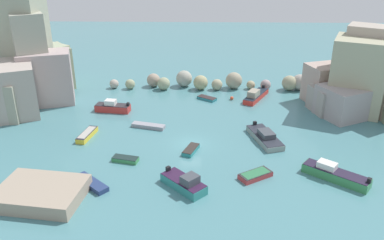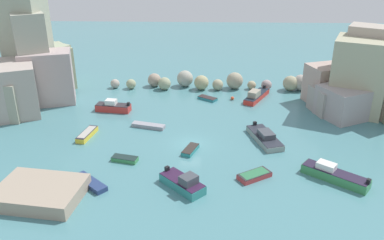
{
  "view_description": "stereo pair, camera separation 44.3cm",
  "coord_description": "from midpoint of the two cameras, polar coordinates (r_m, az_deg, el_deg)",
  "views": [
    {
      "loc": [
        1.29,
        -44.19,
        23.17
      ],
      "look_at": [
        0.0,
        5.05,
        1.0
      ],
      "focal_mm": 37.76,
      "sensor_mm": 36.0,
      "label": 1
    },
    {
      "loc": [
        1.74,
        -44.17,
        23.17
      ],
      "look_at": [
        0.0,
        5.05,
        1.0
      ],
      "focal_mm": 37.76,
      "sensor_mm": 36.0,
      "label": 2
    }
  ],
  "objects": [
    {
      "name": "moored_boat_8",
      "position": [
        48.08,
        0.03,
        -4.23
      ],
      "size": [
        2.13,
        3.18,
        0.51
      ],
      "rotation": [
        0.0,
        0.0,
        4.35
      ],
      "color": "teal",
      "rests_on": "cove_water"
    },
    {
      "name": "moored_boat_7",
      "position": [
        64.42,
        9.25,
        3.4
      ],
      "size": [
        4.69,
        6.79,
        1.72
      ],
      "rotation": [
        0.0,
        0.0,
        4.22
      ],
      "color": "red",
      "rests_on": "cove_water"
    },
    {
      "name": "moored_boat_6",
      "position": [
        41.23,
        -0.95,
        -8.88
      ],
      "size": [
        4.96,
        5.0,
        1.85
      ],
      "rotation": [
        0.0,
        0.0,
        5.49
      ],
      "color": "teal",
      "rests_on": "cove_water"
    },
    {
      "name": "moored_boat_0",
      "position": [
        45.18,
        19.7,
        -7.3
      ],
      "size": [
        6.52,
        5.59,
        1.68
      ],
      "rotation": [
        0.0,
        0.0,
        2.48
      ],
      "color": "#3A894E",
      "rests_on": "cove_water"
    },
    {
      "name": "moored_boat_1",
      "position": [
        51.39,
        10.48,
        -2.39
      ],
      "size": [
        4.13,
        7.04,
        1.4
      ],
      "rotation": [
        0.0,
        0.0,
        5.01
      ],
      "color": "gray",
      "rests_on": "cove_water"
    },
    {
      "name": "moored_boat_11",
      "position": [
        43.22,
        -13.87,
        -8.58
      ],
      "size": [
        4.13,
        3.88,
        0.51
      ],
      "rotation": [
        0.0,
        0.0,
        5.55
      ],
      "color": "navy",
      "rests_on": "cove_water"
    },
    {
      "name": "cliff_headland_right",
      "position": [
        63.63,
        24.43,
        4.55
      ],
      "size": [
        19.36,
        13.76,
        12.02
      ],
      "color": "#9F9790",
      "rests_on": "ground"
    },
    {
      "name": "rock_breakwater",
      "position": [
        68.27,
        4.29,
        5.39
      ],
      "size": [
        33.26,
        4.24,
        2.77
      ],
      "color": "#AB9F92",
      "rests_on": "ground"
    },
    {
      "name": "moored_boat_10",
      "position": [
        53.23,
        -14.37,
        -1.95
      ],
      "size": [
        1.9,
        4.31,
        0.7
      ],
      "rotation": [
        0.0,
        0.0,
        1.39
      ],
      "color": "yellow",
      "rests_on": "cove_water"
    },
    {
      "name": "channel_buoy",
      "position": [
        63.83,
        5.92,
        3.08
      ],
      "size": [
        0.55,
        0.55,
        0.55
      ],
      "primitive_type": "sphere",
      "color": "#E04C28",
      "rests_on": "cove_water"
    },
    {
      "name": "cliff_headland_left",
      "position": [
        66.53,
        -21.88,
        6.67
      ],
      "size": [
        14.17,
        21.16,
        16.16
      ],
      "color": "#A5A390",
      "rests_on": "ground"
    },
    {
      "name": "moored_boat_2",
      "position": [
        63.66,
        2.4,
        3.08
      ],
      "size": [
        3.19,
        2.75,
        0.43
      ],
      "rotation": [
        0.0,
        0.0,
        5.67
      ],
      "color": "teal",
      "rests_on": "cove_water"
    },
    {
      "name": "moored_boat_3",
      "position": [
        46.76,
        -9.21,
        -5.44
      ],
      "size": [
        3.14,
        1.8,
        0.53
      ],
      "rotation": [
        0.0,
        0.0,
        6.05
      ],
      "color": "#3D8D4F",
      "rests_on": "cove_water"
    },
    {
      "name": "moored_boat_4",
      "position": [
        43.62,
        9.1,
        -7.72
      ],
      "size": [
        3.87,
        3.25,
        0.58
      ],
      "rotation": [
        0.0,
        0.0,
        3.71
      ],
      "color": "#BE3A3C",
      "rests_on": "cove_water"
    },
    {
      "name": "moored_boat_5",
      "position": [
        54.43,
        -5.95,
        -0.81
      ],
      "size": [
        4.62,
        2.21,
        0.5
      ],
      "rotation": [
        0.0,
        0.0,
        2.88
      ],
      "color": "#91919B",
      "rests_on": "cove_water"
    },
    {
      "name": "moored_boat_9",
      "position": [
        60.28,
        -10.88,
        1.84
      ],
      "size": [
        5.21,
        2.35,
        1.75
      ],
      "rotation": [
        0.0,
        0.0,
        3.0
      ],
      "color": "red",
      "rests_on": "cove_water"
    },
    {
      "name": "cove_water",
      "position": [
        49.91,
        0.05,
        -3.43
      ],
      "size": [
        160.0,
        160.0,
        0.0
      ],
      "primitive_type": "plane",
      "color": "teal",
      "rests_on": "ground"
    },
    {
      "name": "stone_dock",
      "position": [
        42.35,
        -20.42,
        -9.55
      ],
      "size": [
        8.79,
        6.99,
        1.4
      ],
      "primitive_type": "cube",
      "rotation": [
        0.0,
        0.0,
        -0.13
      ],
      "color": "tan",
      "rests_on": "ground"
    }
  ]
}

